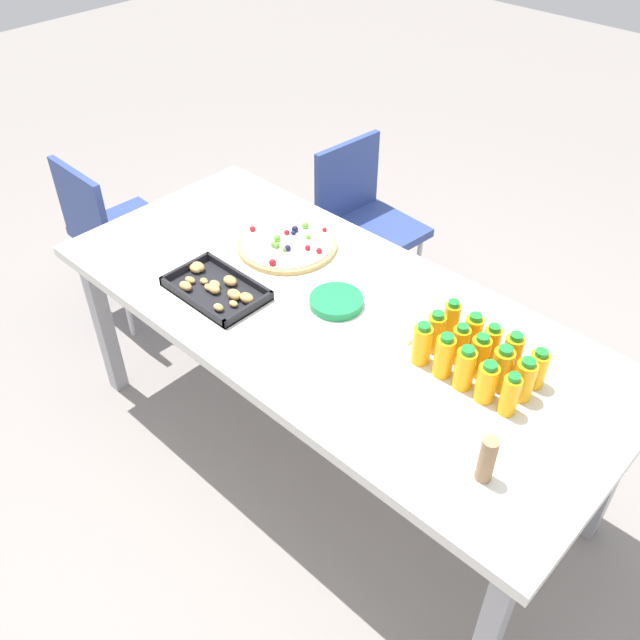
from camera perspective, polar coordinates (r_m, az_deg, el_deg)
ground_plane at (r=2.82m, az=0.76°, el=-10.82°), size 12.00×12.00×0.00m
party_table at (r=2.33m, az=0.90°, el=-0.27°), size 2.02×0.90×0.74m
chair_near_right at (r=3.25m, az=3.64°, el=8.66°), size 0.43×0.43×0.83m
chair_end at (r=3.30m, az=-16.97°, el=7.45°), size 0.41×0.41×0.83m
juice_bottle_0 at (r=2.08m, az=17.67°, el=-3.91°), size 0.06×0.06×0.13m
juice_bottle_1 at (r=2.10m, az=15.73°, el=-2.78°), size 0.06×0.06×0.15m
juice_bottle_2 at (r=2.12m, az=14.07°, el=-2.00°), size 0.05×0.05×0.14m
juice_bottle_3 at (r=2.15m, az=12.64°, el=-1.05°), size 0.06×0.06×0.13m
juice_bottle_4 at (r=2.17m, az=10.87°, el=-0.12°), size 0.05×0.05×0.15m
juice_bottle_5 at (r=2.03m, az=16.67°, el=-4.80°), size 0.06×0.06×0.14m
juice_bottle_6 at (r=2.04m, az=14.90°, el=-3.93°), size 0.06×0.06×0.15m
juice_bottle_7 at (r=2.07m, az=13.16°, el=-2.89°), size 0.06×0.06×0.14m
juice_bottle_8 at (r=2.10m, az=11.59°, el=-2.01°), size 0.05×0.05×0.14m
juice_bottle_9 at (r=2.12m, az=9.61°, el=-1.02°), size 0.06×0.06×0.14m
juice_bottle_10 at (r=1.98m, az=15.61°, el=-5.98°), size 0.05×0.05×0.14m
juice_bottle_11 at (r=2.00m, az=13.79°, el=-5.02°), size 0.06×0.06×0.14m
juice_bottle_12 at (r=2.02m, az=11.90°, el=-4.04°), size 0.06×0.06×0.15m
juice_bottle_13 at (r=2.04m, az=10.24°, el=-3.04°), size 0.06×0.06×0.15m
juice_bottle_14 at (r=2.08m, az=8.55°, el=-1.96°), size 0.06×0.06×0.15m
fruit_pizza at (r=2.59m, az=-2.74°, el=6.36°), size 0.38×0.38×0.05m
snack_tray at (r=2.38m, az=-8.71°, el=2.63°), size 0.35×0.22×0.04m
plate_stack at (r=2.30m, az=1.35°, el=1.57°), size 0.18×0.18×0.03m
napkin_stack at (r=2.24m, az=7.02°, el=-0.18°), size 0.15×0.15×0.02m
cardboard_tube at (r=1.80m, az=13.75°, el=-11.25°), size 0.04×0.04×0.14m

